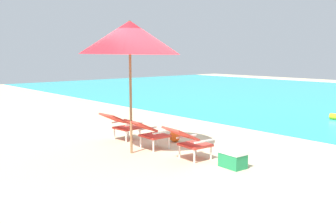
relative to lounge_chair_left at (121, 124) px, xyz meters
name	(u,v)px	position (x,y,z in m)	size (l,w,h in m)	color
ground_plane	(265,125)	(1.08, 4.19, -0.40)	(40.00, 40.00, 0.00)	#CCB78E
lounge_chair_left	(121,124)	(0.00, 0.00, 0.00)	(0.60, 0.91, 0.68)	red
lounge_chair_center	(148,131)	(1.10, -0.06, 0.00)	(0.56, 0.88, 0.68)	red
lounge_chair_right	(188,140)	(2.24, 0.01, 0.00)	(0.59, 0.91, 0.68)	red
beach_umbrella_center	(130,38)	(1.09, -0.49, 1.92)	(2.82, 2.82, 2.66)	olive
beach_ball	(175,136)	(0.93, 0.85, -0.27)	(0.26, 0.26, 0.26)	#EA5619
cooler_box	(233,159)	(3.09, 0.30, -0.24)	(0.49, 0.35, 0.32)	#1E844C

